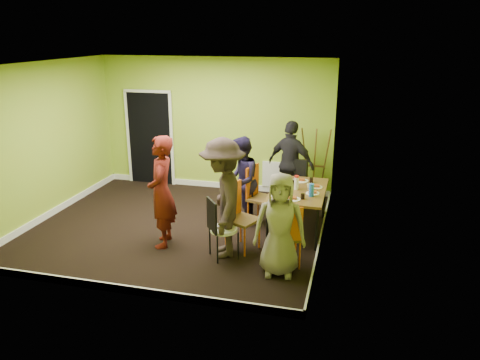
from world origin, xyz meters
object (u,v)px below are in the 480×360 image
object	(u,v)px
chair_left_near	(238,212)
person_left_far	(241,181)
chair_bentwood	(219,226)
chair_back_end	(296,174)
orange_bottle	(291,185)
person_front_end	(280,225)
chair_left_far	(258,192)
person_left_near	(223,198)
person_standing	(162,192)
person_back_end	(291,164)
blue_bottle	(311,190)
easel	(315,164)
chair_front_end	(288,232)
thermos	(296,183)
dining_table	(298,193)

from	to	relation	value
chair_left_near	person_left_far	bearing A→B (deg)	-143.75
chair_bentwood	chair_back_end	bearing A→B (deg)	123.28
orange_bottle	person_front_end	bearing A→B (deg)	-86.97
chair_left_far	person_left_near	distance (m)	1.34
person_left_far	person_standing	bearing A→B (deg)	-46.36
chair_bentwood	person_left_far	distance (m)	1.44
chair_left_near	person_front_end	size ratio (longest dim) A/B	0.71
chair_back_end	person_back_end	distance (m)	0.25
blue_bottle	person_front_end	bearing A→B (deg)	-103.26
easel	person_back_end	distance (m)	0.63
chair_front_end	blue_bottle	xyz separation A→B (m)	(0.21, 1.05, 0.31)
thermos	person_front_end	xyz separation A→B (m)	(-0.02, -1.55, -0.11)
person_standing	blue_bottle	bearing A→B (deg)	94.14
person_front_end	chair_bentwood	bearing A→B (deg)	157.55
chair_front_end	chair_bentwood	xyz separation A→B (m)	(-1.03, 0.04, -0.02)
chair_back_end	thermos	world-z (taller)	chair_back_end
thermos	person_left_far	world-z (taller)	person_left_far
dining_table	chair_left_near	bearing A→B (deg)	-133.08
chair_left_far	chair_bentwood	bearing A→B (deg)	4.56
chair_front_end	easel	distance (m)	3.01
person_left_far	chair_back_end	bearing A→B (deg)	130.90
chair_front_end	person_left_far	distance (m)	1.82
easel	person_standing	distance (m)	3.47
chair_left_near	easel	bearing A→B (deg)	-175.82
chair_left_far	chair_left_near	xyz separation A→B (m)	(-0.11, -0.99, -0.00)
chair_front_end	person_left_near	xyz separation A→B (m)	(-1.01, 0.16, 0.37)
dining_table	person_back_end	world-z (taller)	person_back_end
chair_left_far	easel	xyz separation A→B (m)	(0.83, 1.56, 0.14)
chair_front_end	blue_bottle	size ratio (longest dim) A/B	4.62
easel	person_left_far	world-z (taller)	person_left_far
person_front_end	person_left_far	bearing A→B (deg)	112.77
chair_back_end	blue_bottle	world-z (taller)	chair_back_end
chair_front_end	person_left_far	bearing A→B (deg)	108.61
chair_front_end	blue_bottle	distance (m)	1.11
chair_left_near	person_back_end	world-z (taller)	person_back_end
chair_left_far	chair_front_end	xyz separation A→B (m)	(0.74, -1.44, -0.05)
chair_left_far	thermos	bearing A→B (deg)	97.29
dining_table	chair_back_end	world-z (taller)	chair_back_end
chair_back_end	chair_front_end	distance (m)	2.41
blue_bottle	person_back_end	world-z (taller)	person_back_end
person_front_end	dining_table	bearing A→B (deg)	80.34
chair_back_end	chair_bentwood	size ratio (longest dim) A/B	1.02
chair_front_end	easel	size ratio (longest dim) A/B	0.65
chair_left_near	chair_bentwood	xyz separation A→B (m)	(-0.18, -0.41, -0.07)
thermos	person_standing	world-z (taller)	person_standing
chair_left_far	person_standing	xyz separation A→B (m)	(-1.30, -1.17, 0.29)
chair_left_near	thermos	size ratio (longest dim) A/B	5.02
dining_table	easel	bearing A→B (deg)	86.19
person_front_end	thermos	bearing A→B (deg)	81.77
chair_left_near	person_left_near	xyz separation A→B (m)	(-0.16, -0.29, 0.32)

